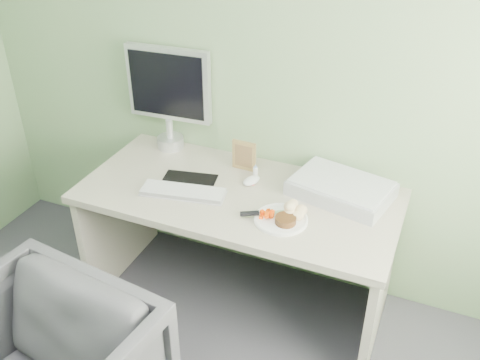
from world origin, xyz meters
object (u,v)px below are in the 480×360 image
at_px(desk, 238,222).
at_px(monitor, 169,93).
at_px(scanner, 341,189).
at_px(plate, 281,219).

relative_size(desk, monitor, 2.75).
distance_m(scanner, monitor, 1.08).
height_order(desk, plate, plate).
distance_m(desk, plate, 0.36).
bearing_deg(scanner, plate, -110.55).
bearing_deg(plate, desk, 153.26).
relative_size(desk, plate, 6.37).
bearing_deg(scanner, monitor, -175.38).
bearing_deg(desk, monitor, 150.13).
bearing_deg(monitor, desk, -33.11).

